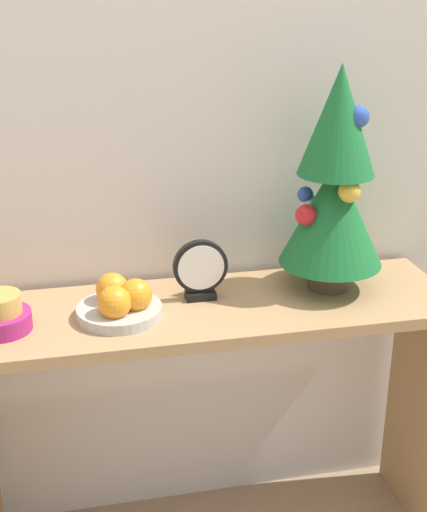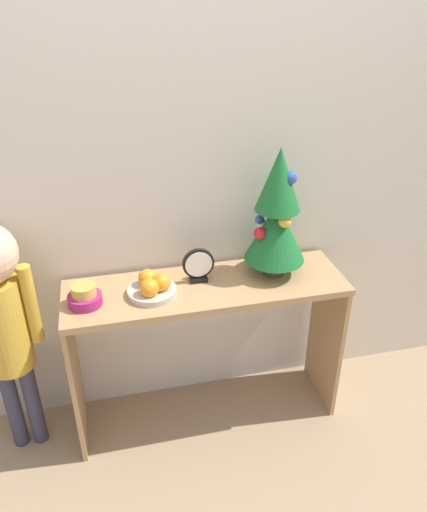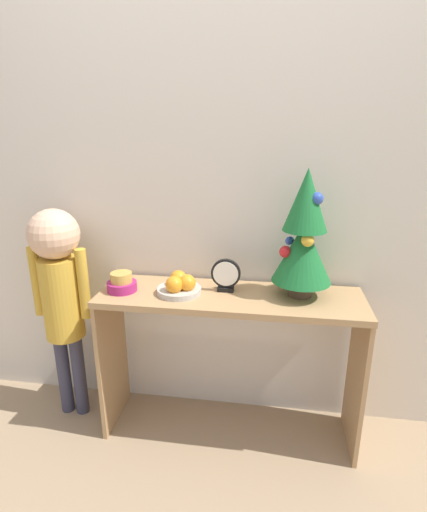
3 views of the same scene
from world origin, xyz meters
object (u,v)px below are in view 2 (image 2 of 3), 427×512
Objects in this scene: fruit_bowl at (152,287)px; desk_clock at (198,266)px; mini_tree at (277,215)px; singing_bowl at (85,296)px.

fruit_bowl is 0.22m from desk_clock.
mini_tree is 0.60m from fruit_bowl.
desk_clock is at bearing 179.90° from mini_tree.
mini_tree is 4.16× the size of singing_bowl.
mini_tree is at bearing -0.10° from desk_clock.
singing_bowl is (-0.83, -0.07, -0.24)m from mini_tree.
fruit_bowl is at bearing 2.34° from singing_bowl.
fruit_bowl is 1.49× the size of singing_bowl.
desk_clock is (-0.34, 0.00, -0.20)m from mini_tree.
mini_tree is at bearing 4.70° from singing_bowl.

